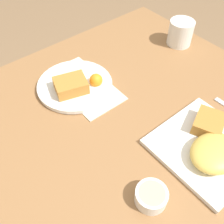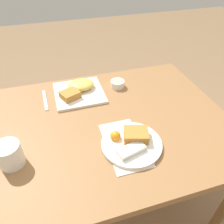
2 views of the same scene
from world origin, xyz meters
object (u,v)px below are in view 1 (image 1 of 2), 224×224
sauce_ramekin (151,196)px  coffee_mug (180,33)px  plate_square_near (210,146)px  plate_oval_far (75,84)px

sauce_ramekin → coffee_mug: size_ratio=0.80×
plate_square_near → sauce_ramekin: 0.22m
plate_square_near → sauce_ramekin: bearing=-180.0°
plate_square_near → coffee_mug: size_ratio=2.69×
sauce_ramekin → coffee_mug: (0.55, 0.39, 0.03)m
plate_oval_far → coffee_mug: bearing=-5.5°
sauce_ramekin → plate_oval_far: bearing=79.5°
plate_square_near → coffee_mug: 0.51m
plate_square_near → sauce_ramekin: plate_square_near is taller
coffee_mug → plate_oval_far: bearing=174.5°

